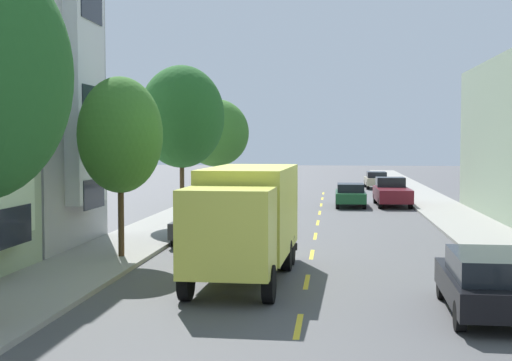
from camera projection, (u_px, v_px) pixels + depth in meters
ground_plane at (319, 216)px, 38.65m from camera, size 160.00×160.00×0.00m
sidewalk_left at (181, 218)px, 37.42m from camera, size 3.20×120.00×0.14m
sidewalk_right at (461, 221)px, 35.91m from camera, size 3.20×120.00×0.14m
lane_centerline_dashes at (317, 229)px, 33.19m from camera, size 0.14×47.20×0.01m
street_tree_second at (120, 135)px, 24.31m from camera, size 2.86×2.86×6.07m
street_tree_third at (182, 117)px, 34.15m from camera, size 4.05×4.05×7.47m
street_tree_farthest at (216, 133)px, 44.08m from camera, size 4.06×4.06×6.45m
delivery_box_truck at (246, 215)px, 21.24m from camera, size 2.65×7.85×3.25m
parked_pickup_burgundy at (392, 193)px, 44.97m from camera, size 2.11×5.34×1.73m
parked_wagon_charcoal at (204, 221)px, 29.26m from camera, size 1.87×4.72×1.50m
parked_sedan_champagne at (376, 180)px, 61.21m from camera, size 1.87×4.53×1.43m
parked_wagon_black at (486, 281)px, 16.70m from camera, size 1.96×4.75×1.50m
parked_wagon_silver at (264, 185)px, 53.07m from camera, size 1.92×4.74×1.50m
moving_forest_sedan at (350, 195)px, 44.35m from camera, size 1.80×4.50×1.43m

